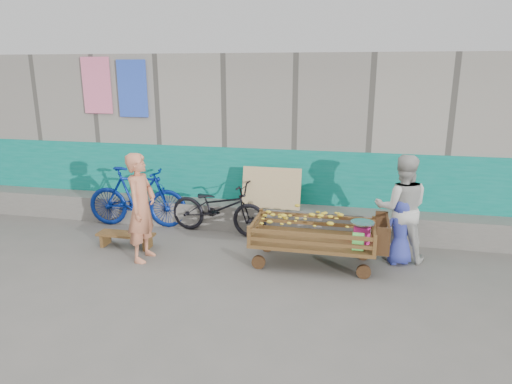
% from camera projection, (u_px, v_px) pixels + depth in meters
% --- Properties ---
extents(ground, '(80.00, 80.00, 0.00)m').
position_uv_depth(ground, '(216.00, 290.00, 5.86)').
color(ground, '#5D5C56').
rests_on(ground, ground).
extents(building_wall, '(12.00, 3.50, 3.00)m').
position_uv_depth(building_wall, '(274.00, 134.00, 9.29)').
color(building_wall, gray).
rests_on(building_wall, ground).
extents(banana_cart, '(1.91, 0.87, 0.81)m').
position_uv_depth(banana_cart, '(311.00, 228.00, 6.49)').
color(banana_cart, '#4F371A').
rests_on(banana_cart, ground).
extents(bench, '(0.91, 0.27, 0.23)m').
position_uv_depth(bench, '(126.00, 237.00, 7.22)').
color(bench, '#4F371A').
rests_on(bench, ground).
extents(vendor_man, '(0.39, 0.59, 1.60)m').
position_uv_depth(vendor_man, '(141.00, 207.00, 6.61)').
color(vendor_man, '#CC7A57').
rests_on(vendor_man, ground).
extents(woman, '(0.79, 0.62, 1.58)m').
position_uv_depth(woman, '(401.00, 208.00, 6.60)').
color(woman, '#BBBBB5').
rests_on(woman, ground).
extents(child, '(0.56, 0.46, 0.98)m').
position_uv_depth(child, '(400.00, 231.00, 6.54)').
color(child, '#2F399B').
rests_on(child, ground).
extents(bicycle_dark, '(1.82, 0.84, 0.92)m').
position_uv_depth(bicycle_dark, '(218.00, 207.00, 7.76)').
color(bicycle_dark, black).
rests_on(bicycle_dark, ground).
extents(bicycle_blue, '(1.84, 0.66, 1.08)m').
position_uv_depth(bicycle_blue, '(137.00, 197.00, 8.09)').
color(bicycle_blue, navy).
rests_on(bicycle_blue, ground).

